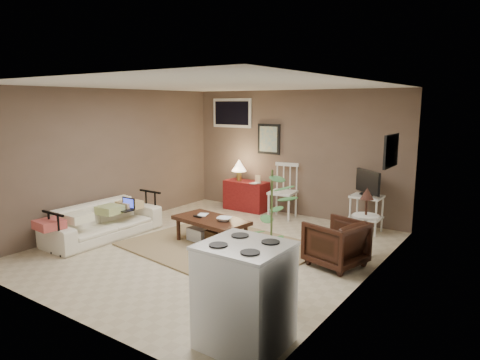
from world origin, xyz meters
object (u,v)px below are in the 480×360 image
Objects in this scene: side_table at (366,214)px; potted_plant at (271,233)px; tv_stand at (367,200)px; stove at (245,295)px; armchair at (336,241)px; spindle_chair at (283,192)px; sofa at (103,215)px; coffee_table at (211,229)px; red_console at (245,193)px.

side_table is 2.05m from potted_plant.
side_table is at bearing -72.09° from tv_stand.
side_table is 2.87m from stove.
tv_stand is 4.00m from stove.
armchair is 0.71× the size of stove.
tv_stand is 1.06× the size of side_table.
sofa is at bearing -122.70° from spindle_chair.
tv_stand reaches higher than spindle_chair.
stove is (1.86, -4.04, -0.01)m from spindle_chair.
spindle_chair reaches higher than armchair.
coffee_table is at bearing -66.51° from armchair.
spindle_chair is 1.62m from tv_stand.
red_console is 2.54m from tv_stand.
tv_stand is 1.74m from armchair.
potted_plant is at bearing 105.38° from stove.
red_console reaches higher than coffee_table.
coffee_table is 1.82× the size of armchair.
spindle_chair is at bearing -32.70° from sofa.
tv_stand is 1.10× the size of stove.
spindle_chair reaches higher than sofa.
tv_stand is at bearing -159.55° from armchair.
stove is (-0.12, -2.86, -0.14)m from side_table.
stove is at bearing -92.41° from side_table.
spindle_chair is 2.51m from armchair.
sofa is 3.28m from spindle_chair.
stove reaches higher than armchair.
armchair is 2.29m from stove.
sofa is at bearing -141.37° from tv_stand.
tv_stand is 1.19m from side_table.
armchair is (0.17, -1.71, -0.22)m from tv_stand.
sofa is 4.34m from tv_stand.
tv_stand reaches higher than side_table.
coffee_table is 1.93m from armchair.
tv_stand is (3.39, 2.71, 0.19)m from sofa.
red_console is at bearing 156.58° from side_table.
potted_plant reaches higher than stove.
potted_plant reaches higher than tv_stand.
sofa is at bearing 172.66° from potted_plant.
red_console is 0.93m from spindle_chair.
tv_stand is at bearing 107.91° from side_table.
armchair is at bearing -44.55° from spindle_chair.
red_console is 0.97× the size of tv_stand.
spindle_chair is at bearing 117.06° from potted_plant.
tv_stand is 3.15m from potted_plant.
tv_stand is (1.74, 2.00, 0.31)m from coffee_table.
sofa is 1.90× the size of side_table.
spindle_chair reaches higher than stove.
stove is at bearing -86.49° from tv_stand.
coffee_table is 0.66× the size of sofa.
sofa is at bearing -106.80° from red_console.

